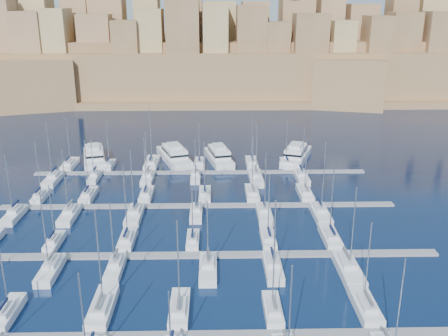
{
  "coord_description": "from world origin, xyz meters",
  "views": [
    {
      "loc": [
        3.44,
        -88.64,
        41.4
      ],
      "look_at": [
        5.47,
        6.0,
        9.98
      ],
      "focal_mm": 40.0,
      "sensor_mm": 36.0,
      "label": 1
    }
  ],
  "objects_px": {
    "motor_yacht_a": "(94,156)",
    "sailboat_4": "(273,310)",
    "sailboat_2": "(102,308)",
    "motor_yacht_c": "(219,156)",
    "motor_yacht_b": "(174,155)",
    "motor_yacht_d": "(296,154)"
  },
  "relations": [
    {
      "from": "sailboat_4",
      "to": "motor_yacht_d",
      "type": "distance_m",
      "value": 72.88
    },
    {
      "from": "motor_yacht_a",
      "to": "sailboat_4",
      "type": "bearing_deg",
      "value": -60.23
    },
    {
      "from": "sailboat_4",
      "to": "motor_yacht_c",
      "type": "xyz_separation_m",
      "value": [
        -6.71,
        70.66,
        1.0
      ]
    },
    {
      "from": "sailboat_4",
      "to": "motor_yacht_a",
      "type": "height_order",
      "value": "sailboat_4"
    },
    {
      "from": "motor_yacht_b",
      "to": "motor_yacht_c",
      "type": "xyz_separation_m",
      "value": [
        12.24,
        -0.98,
        0.0
      ]
    },
    {
      "from": "motor_yacht_a",
      "to": "motor_yacht_c",
      "type": "bearing_deg",
      "value": -0.93
    },
    {
      "from": "sailboat_2",
      "to": "sailboat_4",
      "type": "relative_size",
      "value": 1.2
    },
    {
      "from": "motor_yacht_c",
      "to": "motor_yacht_a",
      "type": "bearing_deg",
      "value": 179.07
    },
    {
      "from": "motor_yacht_a",
      "to": "motor_yacht_d",
      "type": "distance_m",
      "value": 55.36
    },
    {
      "from": "sailboat_4",
      "to": "sailboat_2",
      "type": "bearing_deg",
      "value": 177.58
    },
    {
      "from": "motor_yacht_a",
      "to": "motor_yacht_b",
      "type": "relative_size",
      "value": 0.95
    },
    {
      "from": "sailboat_2",
      "to": "motor_yacht_c",
      "type": "relative_size",
      "value": 0.91
    },
    {
      "from": "motor_yacht_a",
      "to": "motor_yacht_b",
      "type": "distance_m",
      "value": 21.8
    },
    {
      "from": "motor_yacht_c",
      "to": "motor_yacht_d",
      "type": "bearing_deg",
      "value": 1.97
    },
    {
      "from": "sailboat_2",
      "to": "motor_yacht_a",
      "type": "relative_size",
      "value": 0.85
    },
    {
      "from": "motor_yacht_a",
      "to": "motor_yacht_c",
      "type": "xyz_separation_m",
      "value": [
        34.03,
        -0.55,
        -0.0
      ]
    },
    {
      "from": "sailboat_2",
      "to": "motor_yacht_d",
      "type": "xyz_separation_m",
      "value": [
        38.51,
        70.38,
        0.96
      ]
    },
    {
      "from": "sailboat_4",
      "to": "motor_yacht_d",
      "type": "relative_size",
      "value": 0.7
    },
    {
      "from": "motor_yacht_b",
      "to": "sailboat_4",
      "type": "bearing_deg",
      "value": -75.19
    },
    {
      "from": "sailboat_2",
      "to": "motor_yacht_b",
      "type": "distance_m",
      "value": 70.81
    },
    {
      "from": "sailboat_2",
      "to": "sailboat_4",
      "type": "bearing_deg",
      "value": -2.42
    },
    {
      "from": "sailboat_2",
      "to": "motor_yacht_c",
      "type": "height_order",
      "value": "sailboat_2"
    }
  ]
}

